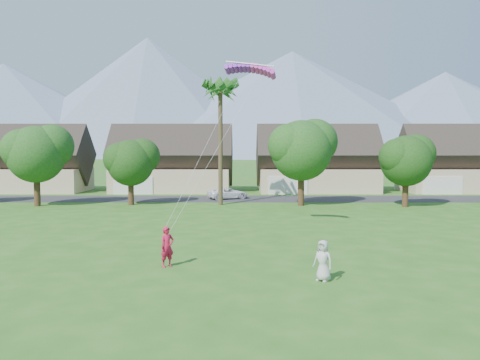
{
  "coord_description": "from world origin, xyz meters",
  "views": [
    {
      "loc": [
        0.08,
        -18.15,
        5.77
      ],
      "look_at": [
        0.0,
        10.0,
        3.8
      ],
      "focal_mm": 35.0,
      "sensor_mm": 36.0,
      "label": 1
    }
  ],
  "objects_px": {
    "watcher": "(323,261)",
    "parafoil_kite": "(251,68)",
    "parked_car": "(228,193)",
    "kite_flyer": "(167,247)"
  },
  "relations": [
    {
      "from": "parafoil_kite",
      "to": "parked_car",
      "type": "bearing_deg",
      "value": 105.58
    },
    {
      "from": "kite_flyer",
      "to": "parafoil_kite",
      "type": "distance_m",
      "value": 13.26
    },
    {
      "from": "kite_flyer",
      "to": "parked_car",
      "type": "xyz_separation_m",
      "value": [
        2.08,
        29.91,
        -0.35
      ]
    },
    {
      "from": "parked_car",
      "to": "parafoil_kite",
      "type": "height_order",
      "value": "parafoil_kite"
    },
    {
      "from": "watcher",
      "to": "parafoil_kite",
      "type": "xyz_separation_m",
      "value": [
        -2.93,
        10.22,
        9.92
      ]
    },
    {
      "from": "kite_flyer",
      "to": "parked_car",
      "type": "distance_m",
      "value": 29.98
    },
    {
      "from": "kite_flyer",
      "to": "parafoil_kite",
      "type": "relative_size",
      "value": 0.59
    },
    {
      "from": "watcher",
      "to": "parafoil_kite",
      "type": "height_order",
      "value": "parafoil_kite"
    },
    {
      "from": "parked_car",
      "to": "watcher",
      "type": "bearing_deg",
      "value": 165.36
    },
    {
      "from": "parked_car",
      "to": "parafoil_kite",
      "type": "bearing_deg",
      "value": 161.93
    }
  ]
}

